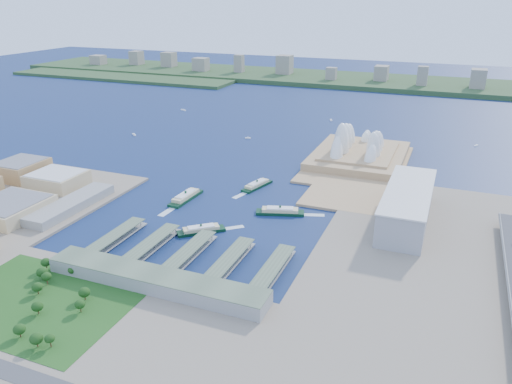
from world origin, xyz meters
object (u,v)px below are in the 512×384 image
at_px(ferry_a, 186,195).
at_px(opera_house, 360,140).
at_px(ferry_b, 257,184).
at_px(ferry_c, 201,228).
at_px(toaster_building, 407,206).
at_px(ferry_d, 280,210).

bearing_deg(ferry_a, opera_house, 57.33).
distance_m(ferry_a, ferry_b, 96.06).
height_order(ferry_b, ferry_c, ferry_b).
distance_m(toaster_building, ferry_c, 222.06).
relative_size(toaster_building, ferry_d, 2.85).
relative_size(ferry_c, ferry_d, 0.93).
height_order(opera_house, ferry_c, opera_house).
distance_m(toaster_building, ferry_b, 194.90).
height_order(opera_house, ferry_d, opera_house).
xyz_separation_m(ferry_b, ferry_d, (55.41, -68.30, 0.27)).
bearing_deg(toaster_building, ferry_b, 168.14).
height_order(ferry_a, ferry_c, ferry_a).
bearing_deg(opera_house, ferry_c, -109.19).
bearing_deg(ferry_a, ferry_b, 50.42).
distance_m(opera_house, ferry_a, 285.04).
xyz_separation_m(toaster_building, ferry_a, (-254.95, -30.95, -14.99)).
bearing_deg(ferry_d, toaster_building, -95.31).
bearing_deg(ferry_d, opera_house, -28.28).
relative_size(opera_house, ferry_a, 3.09).
distance_m(toaster_building, ferry_d, 138.52).
distance_m(toaster_building, ferry_a, 257.26).
distance_m(ferry_a, ferry_c, 93.84).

